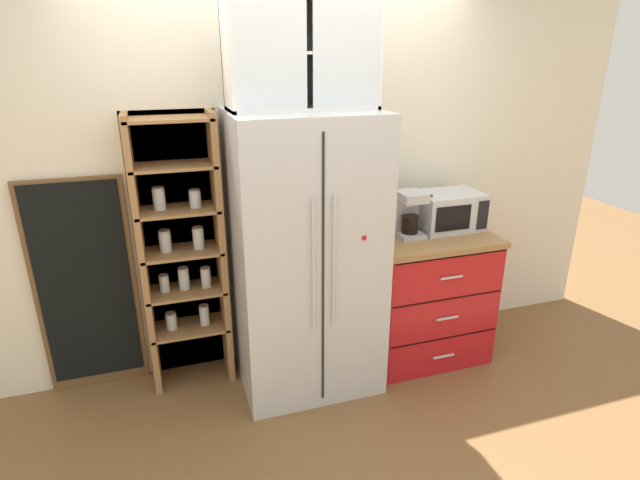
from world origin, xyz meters
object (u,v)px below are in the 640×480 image
(bottle_cobalt, at_px, (429,217))
(chalkboard_menu, at_px, (86,288))
(mug_cream, at_px, (384,231))
(microwave, at_px, (448,211))
(coffee_maker, at_px, (408,213))
(refrigerator, at_px, (305,255))

(bottle_cobalt, bearing_deg, chalkboard_menu, 172.25)
(mug_cream, bearing_deg, microwave, 3.44)
(microwave, bearing_deg, bottle_cobalt, -163.82)
(coffee_maker, distance_m, chalkboard_menu, 2.13)
(bottle_cobalt, bearing_deg, refrigerator, -177.83)
(bottle_cobalt, bearing_deg, coffee_maker, 176.52)
(microwave, height_order, mug_cream, microwave)
(refrigerator, height_order, bottle_cobalt, refrigerator)
(refrigerator, relative_size, coffee_maker, 5.78)
(refrigerator, bearing_deg, chalkboard_menu, 165.85)
(chalkboard_menu, bearing_deg, mug_cream, -8.40)
(mug_cream, distance_m, bottle_cobalt, 0.33)
(bottle_cobalt, height_order, chalkboard_menu, chalkboard_menu)
(refrigerator, distance_m, chalkboard_menu, 1.39)
(coffee_maker, relative_size, bottle_cobalt, 1.13)
(refrigerator, bearing_deg, mug_cream, 5.53)
(refrigerator, bearing_deg, coffee_maker, 3.36)
(coffee_maker, bearing_deg, mug_cream, 175.82)
(chalkboard_menu, bearing_deg, bottle_cobalt, -7.75)
(coffee_maker, bearing_deg, microwave, 7.19)
(microwave, height_order, chalkboard_menu, chalkboard_menu)
(refrigerator, bearing_deg, bottle_cobalt, 2.17)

